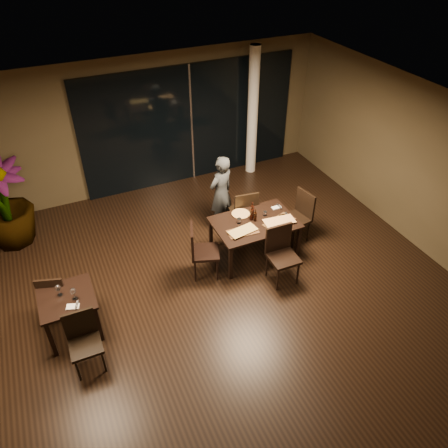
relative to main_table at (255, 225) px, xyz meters
The scene contains 31 objects.
ground 1.45m from the main_table, 141.34° to the right, with size 8.00×8.00×0.00m, color black.
wall_back 3.50m from the main_table, 107.10° to the left, with size 8.00×0.10×3.00m, color #443924.
wall_right 3.26m from the main_table, 14.70° to the right, with size 0.10×8.00×3.00m, color #443924.
ceiling 2.67m from the main_table, 141.34° to the right, with size 8.00×8.00×0.04m, color silver.
window_panel 3.23m from the main_table, 90.00° to the left, with size 5.00×0.06×2.70m, color black.
column 3.28m from the main_table, 63.84° to the left, with size 0.24×0.24×3.00m, color white.
main_table is the anchor object (origin of this frame).
side_table 3.44m from the main_table, behind, with size 0.80×0.80×0.75m.
chair_main_far 0.64m from the main_table, 80.97° to the left, with size 0.53×0.53×1.02m.
chair_main_near 0.76m from the main_table, 80.34° to the right, with size 0.50×0.50×1.05m.
chair_main_left 1.13m from the main_table, behind, with size 0.61×0.61×1.03m.
chair_main_right 1.03m from the main_table, ahead, with size 0.55×0.55×1.03m.
chair_side_far 3.57m from the main_table, behind, with size 0.52×0.52×0.89m.
chair_side_near 3.50m from the main_table, 160.66° to the right, with size 0.44×0.44×0.95m.
diner 1.08m from the main_table, 100.65° to the left, with size 0.54×0.36×1.59m, color #2D2F32.
potted_plant 4.70m from the main_table, 150.88° to the left, with size 0.97×0.97×1.78m, color #1B501A.
pizza_board_left 0.39m from the main_table, 151.50° to the right, with size 0.54×0.27×0.01m, color #4B2D18.
pizza_board_right 0.44m from the main_table, 26.95° to the right, with size 0.60×0.30×0.01m, color #472D17.
oblong_pizza_left 0.40m from the main_table, 151.50° to the right, with size 0.49×0.23×0.02m, color maroon, non-canonical shape.
oblong_pizza_right 0.45m from the main_table, 26.95° to the right, with size 0.54×0.25×0.02m, color #6A1409, non-canonical shape.
round_pizza 0.35m from the main_table, 112.62° to the left, with size 0.33×0.33×0.01m, color red.
bottle_a 0.24m from the main_table, 106.23° to the left, with size 0.07×0.07×0.30m, color black, non-canonical shape.
bottle_b 0.20m from the main_table, 59.83° to the left, with size 0.05×0.05×0.25m, color black, non-canonical shape.
bottle_c 0.27m from the main_table, 86.58° to the left, with size 0.07×0.07×0.32m, color black, non-canonical shape.
tumbler_left 0.31m from the main_table, 161.96° to the left, with size 0.08×0.08×0.09m, color white.
tumbler_right 0.30m from the main_table, 21.39° to the left, with size 0.07×0.07×0.08m, color white.
napkin_near 0.58m from the main_table, ahead, with size 0.18×0.10×0.01m, color white.
napkin_far 0.62m from the main_table, 21.39° to the left, with size 0.18×0.10×0.01m, color silver.
wine_glass_a 3.50m from the main_table, behind, with size 0.08×0.08×0.19m, color white, non-canonical shape.
wine_glass_b 3.34m from the main_table, 169.90° to the right, with size 0.09×0.09×0.19m, color white, non-canonical shape.
side_napkin 3.42m from the main_table, 167.53° to the right, with size 0.18×0.11×0.01m, color white.
Camera 1 is at (-2.13, -4.74, 5.47)m, focal length 35.00 mm.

